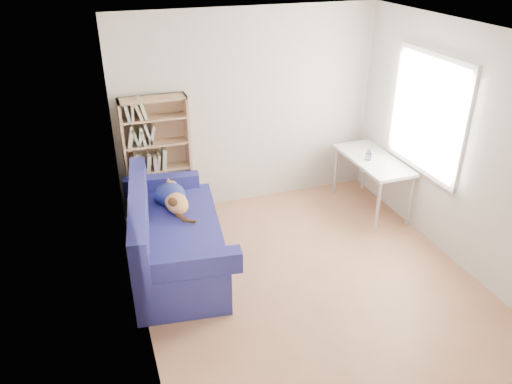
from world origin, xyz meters
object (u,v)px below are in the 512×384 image
at_px(sofa, 173,236).
at_px(bookshelf, 158,165).
at_px(pen_cup, 369,156).
at_px(desk, 373,163).

xyz_separation_m(sofa, bookshelf, (0.06, 1.10, 0.39)).
bearing_deg(pen_cup, sofa, -171.69).
height_order(sofa, bookshelf, bookshelf).
bearing_deg(bookshelf, sofa, -92.90).
xyz_separation_m(bookshelf, desk, (2.70, -0.69, -0.08)).
height_order(bookshelf, desk, bookshelf).
xyz_separation_m(sofa, desk, (2.76, 0.41, 0.31)).
height_order(sofa, pen_cup, sofa).
relative_size(sofa, bookshelf, 1.27).
relative_size(sofa, pen_cup, 13.92).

